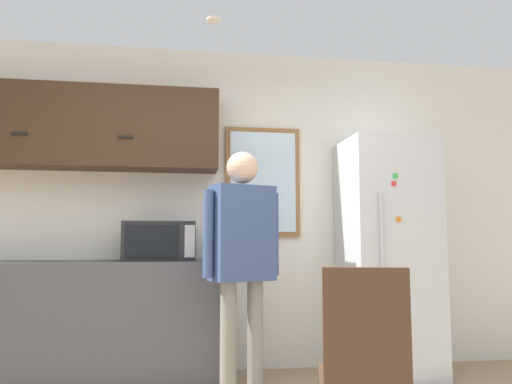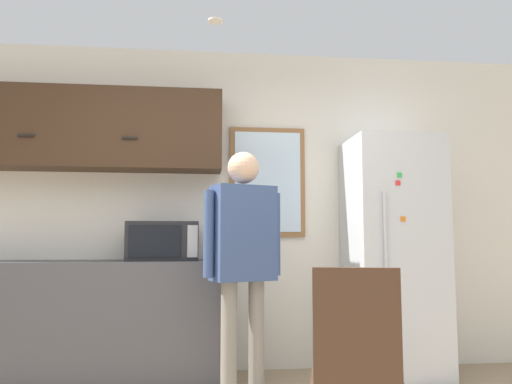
% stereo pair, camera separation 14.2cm
% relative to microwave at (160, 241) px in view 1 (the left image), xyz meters
% --- Properties ---
extents(back_wall, '(6.00, 0.06, 2.70)m').
position_rel_microwave_xyz_m(back_wall, '(0.45, 0.31, 0.29)').
color(back_wall, silver).
rests_on(back_wall, ground_plane).
extents(counter, '(2.20, 0.56, 0.91)m').
position_rel_microwave_xyz_m(counter, '(-0.65, -0.00, -0.60)').
color(counter, '#4C4C51').
rests_on(counter, ground_plane).
extents(upper_cabinets, '(2.20, 0.34, 0.65)m').
position_rel_microwave_xyz_m(upper_cabinets, '(-0.65, 0.11, 0.89)').
color(upper_cabinets, '#3D2819').
extents(microwave, '(0.54, 0.42, 0.30)m').
position_rel_microwave_xyz_m(microwave, '(0.00, 0.00, 0.00)').
color(microwave, '#232326').
rests_on(microwave, counter).
extents(person, '(0.55, 0.35, 1.68)m').
position_rel_microwave_xyz_m(person, '(0.58, -0.50, -0.03)').
color(person, gray).
rests_on(person, ground_plane).
extents(refrigerator, '(0.69, 0.67, 1.88)m').
position_rel_microwave_xyz_m(refrigerator, '(1.82, -0.05, -0.11)').
color(refrigerator, silver).
rests_on(refrigerator, ground_plane).
extents(chair, '(0.50, 0.50, 0.94)m').
position_rel_microwave_xyz_m(chair, '(0.99, -1.69, -0.55)').
color(chair, '#472D1E').
rests_on(chair, ground_plane).
extents(window, '(0.65, 0.05, 0.94)m').
position_rel_microwave_xyz_m(window, '(0.85, 0.26, 0.51)').
color(window, olive).
extents(ceiling_light, '(0.11, 0.11, 0.01)m').
position_rel_microwave_xyz_m(ceiling_light, '(0.38, -0.39, 1.62)').
color(ceiling_light, white).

